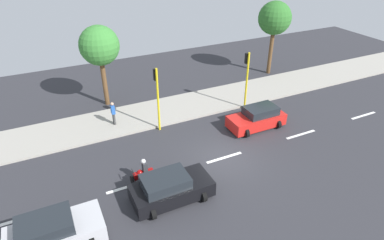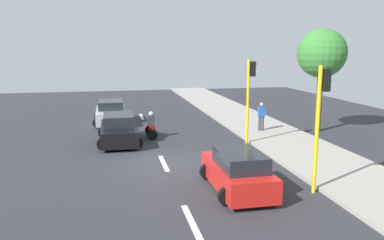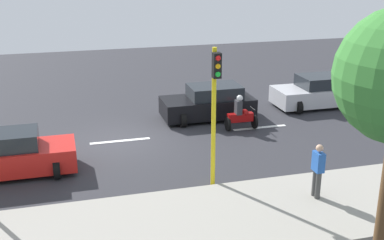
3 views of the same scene
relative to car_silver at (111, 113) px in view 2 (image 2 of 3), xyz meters
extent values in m
cube|color=#2D2D33|center=(2.22, -9.92, -0.76)|extent=(40.00, 60.00, 0.10)
cube|color=#9E998E|center=(9.22, -9.92, -0.64)|extent=(4.00, 60.00, 0.15)
cube|color=white|center=(2.22, -15.92, -0.71)|extent=(0.20, 2.40, 0.01)
cube|color=white|center=(2.22, -9.92, -0.71)|extent=(0.20, 2.40, 0.01)
cube|color=white|center=(2.22, -3.92, -0.71)|extent=(0.20, 2.40, 0.01)
cube|color=white|center=(2.22, 2.08, -0.71)|extent=(0.20, 2.40, 0.01)
cube|color=#B7B7BC|center=(0.00, -0.08, -0.15)|extent=(1.92, 4.08, 0.80)
cube|color=#1E2328|center=(0.00, 0.25, 0.53)|extent=(1.62, 2.29, 0.56)
cylinder|color=black|center=(0.85, -1.43, -0.39)|extent=(0.64, 0.22, 0.64)
cylinder|color=black|center=(-0.85, -1.43, -0.39)|extent=(0.64, 0.22, 0.64)
cylinder|color=black|center=(0.85, 1.27, -0.39)|extent=(0.64, 0.22, 0.64)
cylinder|color=black|center=(-0.85, 1.27, -0.39)|extent=(0.64, 0.22, 0.64)
cube|color=black|center=(0.39, -5.72, -0.15)|extent=(1.89, 4.10, 0.80)
cube|color=#1E2328|center=(0.39, -5.39, 0.53)|extent=(1.58, 2.30, 0.56)
cylinder|color=black|center=(1.22, -7.07, -0.39)|extent=(0.64, 0.22, 0.64)
cylinder|color=black|center=(-0.44, -7.07, -0.39)|extent=(0.64, 0.22, 0.64)
cylinder|color=black|center=(1.22, -4.36, -0.39)|extent=(0.64, 0.22, 0.64)
cylinder|color=black|center=(-0.44, -4.36, -0.39)|extent=(0.64, 0.22, 0.64)
cube|color=red|center=(4.37, -13.71, -0.15)|extent=(1.71, 3.97, 0.80)
cube|color=#1E2328|center=(4.37, -14.02, 0.53)|extent=(1.43, 2.22, 0.56)
cylinder|color=black|center=(3.63, -12.40, -0.39)|extent=(0.64, 0.22, 0.64)
cylinder|color=black|center=(5.11, -12.40, -0.39)|extent=(0.64, 0.22, 0.64)
cylinder|color=black|center=(3.63, -15.02, -0.39)|extent=(0.64, 0.22, 0.64)
cylinder|color=black|center=(5.11, -15.02, -0.39)|extent=(0.64, 0.22, 0.64)
cylinder|color=black|center=(2.22, -4.17, -0.41)|extent=(0.60, 0.10, 0.60)
cylinder|color=black|center=(2.22, -5.37, -0.41)|extent=(0.60, 0.10, 0.60)
cube|color=#990C0C|center=(2.22, -4.82, -0.16)|extent=(0.28, 1.10, 0.36)
sphere|color=#990C0C|center=(2.22, -4.62, 0.02)|extent=(0.32, 0.32, 0.32)
cylinder|color=black|center=(2.22, -4.27, 0.19)|extent=(0.55, 0.04, 0.04)
cube|color=#333338|center=(2.22, -4.92, 0.29)|extent=(0.36, 0.24, 0.60)
sphere|color=silver|center=(2.22, -4.87, 0.69)|extent=(0.26, 0.26, 0.26)
cylinder|color=#3F3F3F|center=(8.74, -4.88, -0.14)|extent=(0.16, 0.16, 0.85)
cylinder|color=#3F3F3F|center=(8.94, -4.88, -0.14)|extent=(0.16, 0.16, 0.85)
cube|color=#2659B2|center=(8.84, -4.88, 0.59)|extent=(0.40, 0.24, 0.60)
sphere|color=tan|center=(8.84, -4.88, 1.02)|extent=(0.22, 0.22, 0.22)
cylinder|color=yellow|center=(6.97, -7.55, 1.54)|extent=(0.14, 0.14, 4.50)
cube|color=black|center=(7.19, -7.55, 3.29)|extent=(0.24, 0.24, 0.76)
sphere|color=red|center=(7.31, -7.55, 3.53)|extent=(0.16, 0.16, 0.16)
sphere|color=#F2A50C|center=(7.31, -7.55, 3.29)|extent=(0.16, 0.16, 0.16)
sphere|color=green|center=(7.31, -7.55, 3.05)|extent=(0.16, 0.16, 0.16)
cylinder|color=yellow|center=(6.97, -14.51, 1.54)|extent=(0.14, 0.14, 4.50)
cube|color=black|center=(7.19, -14.51, 3.29)|extent=(0.24, 0.24, 0.76)
sphere|color=red|center=(7.31, -14.51, 3.53)|extent=(0.16, 0.16, 0.16)
sphere|color=#F2A50C|center=(7.31, -14.51, 3.29)|extent=(0.16, 0.16, 0.16)
sphere|color=green|center=(7.31, -14.51, 3.05)|extent=(0.16, 0.16, 0.16)
cylinder|color=brown|center=(12.39, -5.21, 1.15)|extent=(0.36, 0.36, 3.73)
sphere|color=#387F33|center=(12.39, -5.21, 4.04)|extent=(2.91, 2.91, 2.91)
camera|label=1|loc=(-11.53, -1.10, 11.38)|focal=30.96mm
camera|label=2|loc=(0.01, -26.49, 4.40)|focal=36.38mm
camera|label=3|loc=(20.80, -12.04, 6.44)|focal=46.34mm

